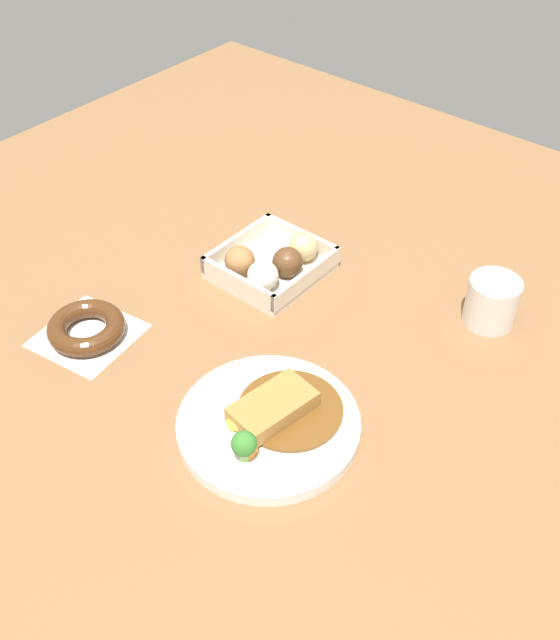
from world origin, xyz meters
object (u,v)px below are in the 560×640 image
Objects in this scene: curry_plate at (269,422)px; coffee_mug at (492,301)px; donut_box at (272,264)px; chocolate_ring_donut at (86,328)px.

coffee_mug reaches higher than curry_plate.
donut_box is 2.15× the size of coffee_mug.
coffee_mug reaches higher than donut_box.
donut_box is 1.09× the size of chocolate_ring_donut.
curry_plate reaches higher than chocolate_ring_donut.
donut_box is 0.35m from coffee_mug.
donut_box is 0.31m from chocolate_ring_donut.
curry_plate is 0.33m from chocolate_ring_donut.
curry_plate is at bearing -83.47° from chocolate_ring_donut.
coffee_mug is (0.42, -0.44, 0.02)m from chocolate_ring_donut.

